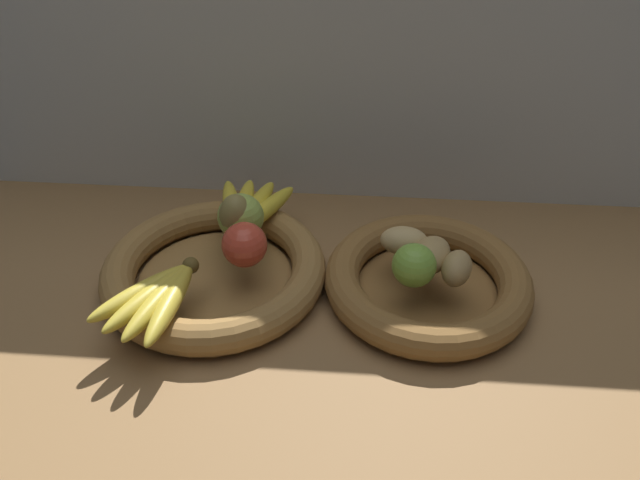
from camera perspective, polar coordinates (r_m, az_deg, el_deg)
name	(u,v)px	position (r cm, az deg, el deg)	size (l,w,h in cm)	color
ground_plane	(325,295)	(102.46, 0.47, -5.08)	(140.00, 90.00, 3.00)	olive
back_wall	(338,58)	(113.32, 1.66, 16.44)	(140.00, 3.00, 55.00)	silver
fruit_bowl_left	(215,269)	(102.57, -9.68, -2.66)	(36.50, 36.50, 5.52)	olive
fruit_bowl_right	(427,280)	(100.55, 9.89, -3.62)	(33.02, 33.02, 5.52)	brown
apple_red_right	(244,245)	(96.24, -7.00, -0.43)	(7.14, 7.14, 7.14)	#CC422D
apple_green_back	(241,217)	(102.06, -7.34, 2.15)	(7.69, 7.69, 7.69)	#99B74C
pear_brown	(236,218)	(101.26, -7.73, 2.05)	(5.62, 5.64, 8.42)	olive
banana_bunch_front	(156,297)	(92.45, -14.93, -5.14)	(13.85, 18.75, 2.89)	gold
banana_bunch_back	(249,208)	(108.31, -6.62, 2.94)	(14.91, 18.17, 2.92)	yellow
potato_large	(431,254)	(97.26, 10.21, -1.25)	(8.30, 5.75, 4.69)	#A38451
potato_small	(457,268)	(94.84, 12.51, -2.57)	(6.52, 4.46, 5.12)	#A38451
potato_oblong	(404,241)	(99.42, 7.78, -0.08)	(7.67, 5.16, 4.51)	tan
lime_near	(414,265)	(92.96, 8.68, -2.33)	(6.70, 6.70, 6.70)	#7AAD3D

